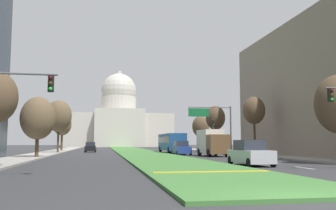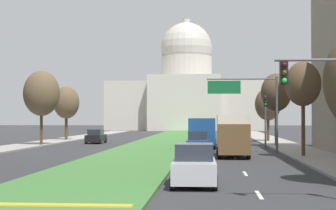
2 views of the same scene
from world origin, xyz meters
name	(u,v)px [view 1 (image 1 of 2)]	position (x,y,z in m)	size (l,w,h in m)	color
ground_plane	(132,151)	(0.00, 63.97, 0.00)	(281.47, 281.47, 0.00)	#333335
grass_median	(134,151)	(0.00, 57.57, 0.07)	(6.92, 115.15, 0.14)	#427A38
median_curb_nose	(212,172)	(0.00, 9.21, 0.16)	(6.23, 0.50, 0.04)	gold
lane_dashes_right	(190,153)	(7.53, 46.17, 0.00)	(0.16, 68.61, 0.01)	silver
sidewalk_left	(50,152)	(-13.60, 51.18, 0.07)	(4.00, 115.15, 0.15)	#9E9991
sidewalk_right	(218,152)	(13.60, 51.18, 0.07)	(4.00, 115.15, 0.15)	#9E9991
capitol_building	(118,122)	(0.00, 127.14, 8.96)	(37.75, 24.29, 27.65)	beige
traffic_light_near_left	(7,99)	(-10.26, 9.27, 3.80)	(3.34, 0.35, 5.20)	#515456
traffic_light_far_right	(213,131)	(11.10, 45.63, 3.31)	(0.28, 0.35, 5.20)	#515456
overhead_guide_sign	(214,120)	(9.04, 38.22, 4.67)	(6.00, 0.20, 6.50)	#515456
street_tree_left_mid	(38,118)	(-12.47, 31.79, 4.22)	(3.65, 3.65, 6.51)	#4C3823
street_tree_right_mid	(254,111)	(12.71, 33.63, 5.53)	(2.71, 2.71, 7.27)	#4C3823
street_tree_left_far	(59,116)	(-12.22, 48.67, 5.59)	(3.86, 3.86, 8.02)	#4C3823
street_tree_right_far	(215,118)	(12.63, 49.40, 5.62)	(3.19, 3.19, 7.66)	#4C3823
street_tree_left_distant	(62,124)	(-13.05, 62.02, 4.97)	(3.38, 3.38, 7.11)	#4C3823
street_tree_right_distant	(201,127)	(12.89, 59.95, 4.64)	(3.22, 3.22, 6.68)	#4C3823
sedan_lead_stopped	(250,154)	(4.93, 16.06, 0.86)	(2.02, 4.54, 1.86)	#BCBCC1
sedan_midblock	(181,148)	(4.63, 38.96, 0.85)	(1.96, 4.71, 1.84)	navy
sedan_distant	(90,147)	(-7.59, 54.79, 0.78)	(1.85, 4.19, 1.67)	black
box_truck_delivery	(212,142)	(7.39, 33.92, 1.68)	(2.40, 6.40, 3.20)	brown
city_bus	(172,142)	(4.93, 47.55, 1.77)	(2.62, 11.00, 2.95)	#1E4C8C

